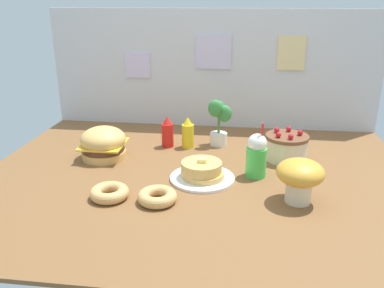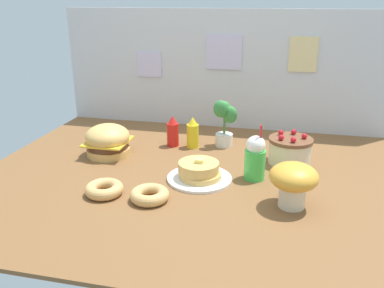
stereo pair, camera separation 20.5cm
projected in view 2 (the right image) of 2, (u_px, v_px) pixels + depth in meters
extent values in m
cube|color=brown|center=(194.00, 178.00, 2.24)|extent=(2.43, 1.91, 0.02)
cube|color=silver|center=(223.00, 70.00, 2.96)|extent=(2.43, 0.03, 0.87)
cube|color=silver|center=(149.00, 65.00, 3.05)|extent=(0.19, 0.01, 0.19)
cube|color=silver|center=(224.00, 52.00, 2.89)|extent=(0.26, 0.01, 0.24)
cube|color=beige|center=(303.00, 54.00, 2.77)|extent=(0.19, 0.01, 0.24)
cylinder|color=#DBA859|center=(109.00, 151.00, 2.54)|extent=(0.27, 0.27, 0.05)
cylinder|color=#59331E|center=(108.00, 145.00, 2.52)|extent=(0.25, 0.25, 0.04)
cube|color=yellow|center=(108.00, 142.00, 2.52)|extent=(0.26, 0.26, 0.01)
ellipsoid|color=#E5B260|center=(107.00, 137.00, 2.50)|extent=(0.28, 0.28, 0.16)
cylinder|color=white|center=(199.00, 178.00, 2.19)|extent=(0.35, 0.35, 0.02)
cylinder|color=#E0AD5B|center=(200.00, 175.00, 2.18)|extent=(0.23, 0.23, 0.03)
cylinder|color=#E0AD5B|center=(198.00, 170.00, 2.18)|extent=(0.22, 0.22, 0.03)
cylinder|color=#E0AD5B|center=(199.00, 165.00, 2.17)|extent=(0.22, 0.22, 0.03)
cube|color=#F7E072|center=(199.00, 161.00, 2.16)|extent=(0.05, 0.05, 0.02)
cylinder|color=beige|center=(290.00, 152.00, 2.40)|extent=(0.25, 0.25, 0.14)
cylinder|color=brown|center=(291.00, 140.00, 2.37)|extent=(0.26, 0.26, 0.02)
sphere|color=red|center=(304.00, 136.00, 2.35)|extent=(0.03, 0.03, 0.03)
sphere|color=red|center=(294.00, 132.00, 2.43)|extent=(0.03, 0.03, 0.03)
sphere|color=red|center=(281.00, 133.00, 2.42)|extent=(0.03, 0.03, 0.03)
sphere|color=red|center=(281.00, 137.00, 2.33)|extent=(0.03, 0.03, 0.03)
sphere|color=red|center=(293.00, 140.00, 2.29)|extent=(0.03, 0.03, 0.03)
cylinder|color=red|center=(173.00, 135.00, 2.67)|extent=(0.08, 0.08, 0.16)
cone|color=red|center=(173.00, 120.00, 2.64)|extent=(0.06, 0.06, 0.05)
cylinder|color=yellow|center=(193.00, 136.00, 2.65)|extent=(0.08, 0.08, 0.16)
cone|color=yellow|center=(193.00, 121.00, 2.61)|extent=(0.06, 0.06, 0.05)
cylinder|color=green|center=(255.00, 164.00, 2.18)|extent=(0.11, 0.11, 0.17)
sphere|color=white|center=(256.00, 145.00, 2.15)|extent=(0.10, 0.10, 0.10)
cylinder|color=red|center=(261.00, 140.00, 2.13)|extent=(0.01, 0.03, 0.17)
torus|color=tan|center=(104.00, 189.00, 2.03)|extent=(0.19, 0.19, 0.06)
torus|color=#D89ED8|center=(104.00, 188.00, 2.02)|extent=(0.19, 0.19, 0.05)
torus|color=tan|center=(150.00, 195.00, 1.97)|extent=(0.19, 0.19, 0.06)
torus|color=#8CCC8C|center=(150.00, 194.00, 1.96)|extent=(0.19, 0.19, 0.05)
cylinder|color=white|center=(224.00, 140.00, 2.69)|extent=(0.11, 0.11, 0.08)
cylinder|color=#4C7238|center=(224.00, 123.00, 2.65)|extent=(0.02, 0.02, 0.15)
ellipsoid|color=#38843D|center=(230.00, 115.00, 2.62)|extent=(0.09, 0.06, 0.11)
ellipsoid|color=#38843D|center=(224.00, 110.00, 2.65)|extent=(0.09, 0.06, 0.11)
ellipsoid|color=#38843D|center=(221.00, 109.00, 2.59)|extent=(0.09, 0.06, 0.11)
cylinder|color=beige|center=(292.00, 197.00, 1.90)|extent=(0.13, 0.13, 0.10)
ellipsoid|color=gold|center=(294.00, 177.00, 1.86)|extent=(0.23, 0.23, 0.13)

